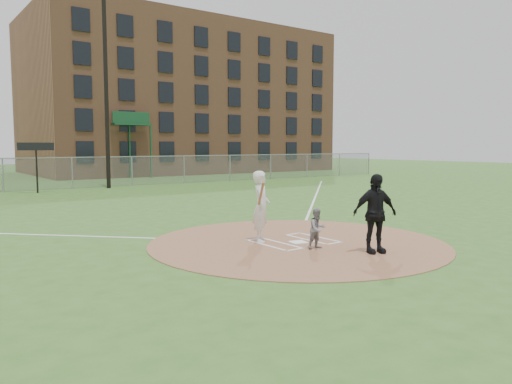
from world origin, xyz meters
TOP-DOWN VIEW (x-y plane):
  - ground at (0.00, 0.00)m, footprint 140.00×140.00m
  - dirt_circle at (0.00, 0.00)m, footprint 8.40×8.40m
  - home_plate at (-0.05, -0.10)m, footprint 0.52×0.52m
  - foul_line_first at (9.00, 9.00)m, footprint 17.04×17.04m
  - catcher at (-0.16, -1.00)m, footprint 0.54×0.43m
  - umpire at (0.68, -2.22)m, footprint 1.29×0.87m
  - batters_boxes at (0.00, 0.15)m, footprint 2.08×1.88m
  - batter_at_plate at (-0.78, 0.67)m, footprint 0.88×1.13m
  - outfield_fence at (0.00, 22.00)m, footprint 56.08×0.08m
  - brick_warehouse at (16.00, 37.96)m, footprint 30.00×17.17m
  - light_pole at (2.00, 21.00)m, footprint 1.20×0.30m
  - scoreboard_sign at (-2.50, 20.20)m, footprint 2.00×0.10m

SIDE VIEW (x-z plane):
  - ground at x=0.00m, z-range 0.00..0.00m
  - foul_line_first at x=9.00m, z-range 0.00..0.01m
  - dirt_circle at x=0.00m, z-range 0.00..0.02m
  - batters_boxes at x=0.00m, z-range 0.02..0.03m
  - home_plate at x=-0.05m, z-range 0.02..0.05m
  - catcher at x=-0.16m, z-range 0.02..1.10m
  - outfield_fence at x=0.00m, z-range 0.00..2.03m
  - batter_at_plate at x=-0.78m, z-range 0.02..2.05m
  - umpire at x=0.68m, z-range 0.02..2.05m
  - scoreboard_sign at x=-2.50m, z-range 0.92..3.85m
  - light_pole at x=2.00m, z-range 0.50..12.72m
  - brick_warehouse at x=16.00m, z-range 0.00..15.00m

